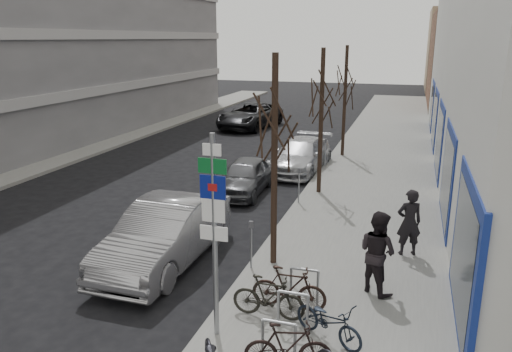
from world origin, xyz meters
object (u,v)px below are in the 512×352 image
Objects in this scene: highway_sign_pole at (214,225)px; parked_car_front at (165,234)px; parked_car_back at (301,155)px; bike_rack at (293,306)px; pedestrian_near at (409,222)px; tree_mid at (322,87)px; bike_far_inner at (289,288)px; bike_mid_inner at (269,297)px; meter_back at (325,150)px; meter_front at (251,240)px; tree_near at (275,112)px; lane_car at (250,115)px; bike_near_right at (288,347)px; bike_mid_curb at (329,318)px; pedestrian_far at (377,251)px; tree_far at (346,75)px; parked_car_mid at (245,176)px; meter_mid at (299,182)px.

parked_car_front is at bearing 131.85° from highway_sign_pole.
bike_rack is at bearing -73.61° from parked_car_back.
highway_sign_pole reaches higher than pedestrian_near.
parked_car_front is 10.61m from parked_car_back.
tree_mid is 9.38m from bike_far_inner.
bike_mid_inner is 0.56m from bike_far_inner.
meter_back is 0.25× the size of parked_car_front.
tree_near is at bearing 48.01° from meter_front.
lane_car reaches higher than parked_car_back.
bike_mid_inner is at bearing 12.64° from bike_near_right.
meter_back is 0.69× the size of pedestrian_near.
lane_car reaches higher than meter_front.
bike_mid_curb is 0.80× the size of pedestrian_far.
pedestrian_far reaches higher than bike_rack.
tree_far is 16.01m from bike_mid_inner.
highway_sign_pole is at bearing -93.26° from tree_near.
meter_back reaches higher than parked_car_mid.
bike_mid_inner is (0.62, -9.12, -3.47)m from tree_mid.
bike_far_inner is at bearing -83.79° from tree_mid.
meter_front reaches higher than bike_mid_curb.
meter_mid is at bearing -62.10° from pedestrian_near.
tree_far reaches higher than lane_car.
meter_front reaches higher than bike_rack.
bike_near_right is 0.95× the size of bike_far_inner.
meter_front is at bearing -90.00° from meter_mid.
bike_far_inner is 0.32× the size of parked_car_front.
pedestrian_far is at bearing 55.34° from bike_rack.
bike_rack is 0.41× the size of tree_near.
tree_mid reaches higher than parked_car_front.
bike_near_right is at bearing -68.81° from parked_car_mid.
parked_car_back is (-1.47, 3.41, -3.39)m from tree_mid.
lane_car reaches higher than bike_mid_curb.
pedestrian_near is at bearing 64.51° from bike_rack.
meter_front is at bearing -90.00° from meter_back.
parked_car_front is at bearing -177.37° from meter_front.
bike_near_right is 14.40m from parked_car_back.
tree_far reaches higher than bike_mid_inner.
meter_mid is at bearing -24.07° from parked_car_mid.
pedestrian_near reaches higher than bike_near_right.
parked_car_front reaches higher than meter_front.
parked_car_back is at bearing -2.85° from bike_near_right.
bike_near_right is at bearing -80.36° from bike_rack.
meter_mid is 0.69× the size of pedestrian_near.
lane_car is 3.23× the size of pedestrian_near.
bike_near_right is (1.87, -14.69, -0.29)m from meter_back.
bike_near_right is at bearing -78.50° from meter_mid.
meter_mid and meter_back have the same top height.
parked_car_back is at bearing 69.98° from parked_car_mid.
tree_near is at bearing -76.95° from parked_car_back.
parked_car_front is (-4.00, 2.29, 0.19)m from bike_rack.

